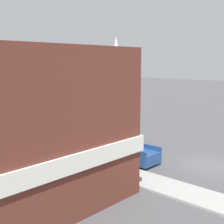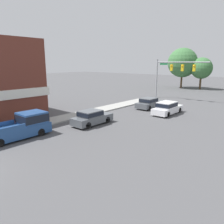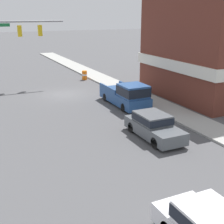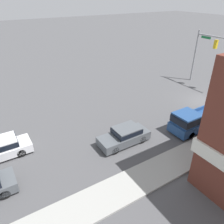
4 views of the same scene
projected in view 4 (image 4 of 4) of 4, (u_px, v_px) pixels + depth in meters
name	position (u px, v px, depth m)	size (l,w,h in m)	color
ground_plane	(203.00, 102.00, 25.35)	(200.00, 200.00, 0.00)	#4C4C4F
near_signal_assembly	(211.00, 48.00, 27.57)	(7.16, 0.49, 6.87)	gray
car_lead	(125.00, 135.00, 18.07)	(1.77, 4.36, 1.46)	black
pickup_truck_parked	(193.00, 121.00, 19.71)	(1.99, 5.44, 1.97)	black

